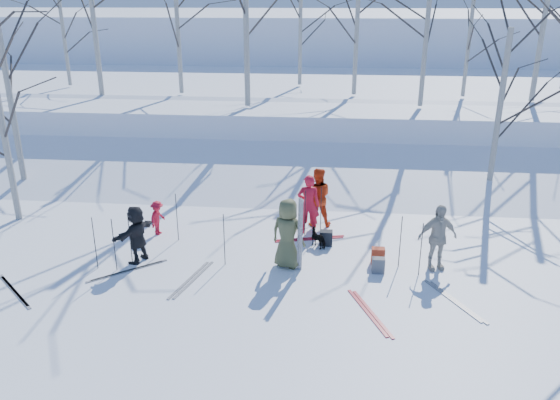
# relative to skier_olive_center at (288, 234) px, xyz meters

# --- Properties ---
(ground) EXTENTS (120.00, 120.00, 0.00)m
(ground) POSITION_rel_skier_olive_center_xyz_m (-0.30, -0.35, -0.87)
(ground) COLOR white
(ground) RESTS_ON ground
(snow_ramp) EXTENTS (70.00, 9.49, 4.12)m
(snow_ramp) POSITION_rel_skier_olive_center_xyz_m (-0.30, 6.65, -0.72)
(snow_ramp) COLOR white
(snow_ramp) RESTS_ON ground
(snow_plateau) EXTENTS (70.00, 18.00, 2.20)m
(snow_plateau) POSITION_rel_skier_olive_center_xyz_m (-0.30, 16.65, 0.13)
(snow_plateau) COLOR white
(snow_plateau) RESTS_ON ground
(far_hill) EXTENTS (90.00, 30.00, 6.00)m
(far_hill) POSITION_rel_skier_olive_center_xyz_m (-0.30, 37.65, 1.13)
(far_hill) COLOR white
(far_hill) RESTS_ON ground
(skier_olive_center) EXTENTS (1.00, 0.83, 1.75)m
(skier_olive_center) POSITION_rel_skier_olive_center_xyz_m (0.00, 0.00, 0.00)
(skier_olive_center) COLOR #4B5030
(skier_olive_center) RESTS_ON ground
(skier_red_north) EXTENTS (0.63, 0.42, 1.71)m
(skier_red_north) POSITION_rel_skier_olive_center_xyz_m (0.40, 2.05, -0.02)
(skier_red_north) COLOR red
(skier_red_north) RESTS_ON ground
(skier_redor_behind) EXTENTS (0.88, 0.71, 1.72)m
(skier_redor_behind) POSITION_rel_skier_olive_center_xyz_m (0.62, 2.65, -0.01)
(skier_redor_behind) COLOR red
(skier_redor_behind) RESTS_ON ground
(skier_red_seated) EXTENTS (0.49, 0.69, 0.97)m
(skier_red_seated) POSITION_rel_skier_olive_center_xyz_m (-3.75, 1.58, -0.39)
(skier_red_seated) COLOR red
(skier_red_seated) RESTS_ON ground
(skier_cream_east) EXTENTS (1.04, 0.63, 1.65)m
(skier_cream_east) POSITION_rel_skier_olive_center_xyz_m (3.57, 0.24, -0.05)
(skier_cream_east) COLOR beige
(skier_cream_east) RESTS_ON ground
(skier_grey_west) EXTENTS (0.92, 1.42, 1.47)m
(skier_grey_west) POSITION_rel_skier_olive_center_xyz_m (-3.73, -0.08, -0.14)
(skier_grey_west) COLOR black
(skier_grey_west) RESTS_ON ground
(dog) EXTENTS (0.61, 0.60, 0.50)m
(dog) POSITION_rel_skier_olive_center_xyz_m (0.73, 1.20, -0.63)
(dog) COLOR black
(dog) RESTS_ON ground
(upright_ski_left) EXTENTS (0.11, 0.17, 1.90)m
(upright_ski_left) POSITION_rel_skier_olive_center_xyz_m (0.29, -0.21, 0.08)
(upright_ski_left) COLOR silver
(upright_ski_left) RESTS_ON ground
(upright_ski_right) EXTENTS (0.10, 0.23, 1.89)m
(upright_ski_right) POSITION_rel_skier_olive_center_xyz_m (0.33, -0.24, 0.08)
(upright_ski_right) COLOR silver
(upright_ski_right) RESTS_ON ground
(ski_pair_a) EXTENTS (1.76, 2.06, 0.02)m
(ski_pair_a) POSITION_rel_skier_olive_center_xyz_m (3.76, -1.30, -0.86)
(ski_pair_a) COLOR silver
(ski_pair_a) RESTS_ON ground
(ski_pair_b) EXTENTS (1.51, 2.04, 0.02)m
(ski_pair_b) POSITION_rel_skier_olive_center_xyz_m (1.89, -1.96, -0.86)
(ski_pair_b) COLOR #A61725
(ski_pair_b) RESTS_ON ground
(ski_pair_c) EXTENTS (1.12, 2.00, 0.02)m
(ski_pair_c) POSITION_rel_skier_olive_center_xyz_m (-2.18, -0.92, -0.86)
(ski_pair_c) COLOR silver
(ski_pair_c) RESTS_ON ground
(ski_pair_d) EXTENTS (2.09, 2.10, 0.02)m
(ski_pair_d) POSITION_rel_skier_olive_center_xyz_m (-6.02, -1.83, -0.86)
(ski_pair_d) COLOR silver
(ski_pair_d) RESTS_ON ground
(ski_pair_e) EXTENTS (1.14, 2.00, 0.02)m
(ski_pair_e) POSITION_rel_skier_olive_center_xyz_m (0.47, 1.64, -0.86)
(ski_pair_e) COLOR #A61725
(ski_pair_e) RESTS_ON ground
(ski_pair_f) EXTENTS (2.07, 2.10, 0.02)m
(ski_pair_f) POSITION_rel_skier_olive_center_xyz_m (-3.83, -0.64, -0.86)
(ski_pair_f) COLOR silver
(ski_pair_f) RESTS_ON ground
(ski_pole_a) EXTENTS (0.02, 0.02, 1.34)m
(ski_pole_a) POSITION_rel_skier_olive_center_xyz_m (0.74, 2.15, -0.20)
(ski_pole_a) COLOR black
(ski_pole_a) RESTS_ON ground
(ski_pole_b) EXTENTS (0.02, 0.02, 1.34)m
(ski_pole_b) POSITION_rel_skier_olive_center_xyz_m (-3.87, -0.19, -0.20)
(ski_pole_b) COLOR black
(ski_pole_b) RESTS_ON ground
(ski_pole_c) EXTENTS (0.02, 0.02, 1.34)m
(ski_pole_c) POSITION_rel_skier_olive_center_xyz_m (-3.09, 1.23, -0.20)
(ski_pole_c) COLOR black
(ski_pole_c) RESTS_ON ground
(ski_pole_d) EXTENTS (0.02, 0.02, 1.34)m
(ski_pole_d) POSITION_rel_skier_olive_center_xyz_m (0.32, 1.84, -0.20)
(ski_pole_d) COLOR black
(ski_pole_d) RESTS_ON ground
(ski_pole_e) EXTENTS (0.02, 0.02, 1.34)m
(ski_pole_e) POSITION_rel_skier_olive_center_xyz_m (-4.61, -0.56, -0.20)
(ski_pole_e) COLOR black
(ski_pole_e) RESTS_ON ground
(ski_pole_f) EXTENTS (0.02, 0.02, 1.34)m
(ski_pole_f) POSITION_rel_skier_olive_center_xyz_m (-1.55, -0.06, -0.20)
(ski_pole_f) COLOR black
(ski_pole_f) RESTS_ON ground
(ski_pole_g) EXTENTS (0.02, 0.02, 1.34)m
(ski_pole_g) POSITION_rel_skier_olive_center_xyz_m (-4.11, -0.61, -0.20)
(ski_pole_g) COLOR black
(ski_pole_g) RESTS_ON ground
(ski_pole_h) EXTENTS (0.02, 0.02, 1.34)m
(ski_pole_h) POSITION_rel_skier_olive_center_xyz_m (2.71, 0.23, -0.20)
(ski_pole_h) COLOR black
(ski_pole_h) RESTS_ON ground
(ski_pole_i) EXTENTS (0.02, 0.02, 1.34)m
(ski_pole_i) POSITION_rel_skier_olive_center_xyz_m (3.15, -0.16, -0.20)
(ski_pole_i) COLOR black
(ski_pole_i) RESTS_ON ground
(backpack_red) EXTENTS (0.32, 0.22, 0.42)m
(backpack_red) POSITION_rel_skier_olive_center_xyz_m (2.21, 0.35, -0.66)
(backpack_red) COLOR #AE331A
(backpack_red) RESTS_ON ground
(backpack_grey) EXTENTS (0.30, 0.20, 0.38)m
(backpack_grey) POSITION_rel_skier_olive_center_xyz_m (2.19, -0.12, -0.68)
(backpack_grey) COLOR #54565C
(backpack_grey) RESTS_ON ground
(backpack_dark) EXTENTS (0.34, 0.24, 0.40)m
(backpack_dark) POSITION_rel_skier_olive_center_xyz_m (0.92, 1.32, -0.67)
(backpack_dark) COLOR black
(backpack_dark) RESTS_ON ground
(birch_plateau_a) EXTENTS (3.44, 3.44, 4.06)m
(birch_plateau_a) POSITION_rel_skier_olive_center_xyz_m (6.53, 12.23, 3.35)
(birch_plateau_a) COLOR silver
(birch_plateau_a) RESTS_ON snow_plateau
(birch_plateau_b) EXTENTS (3.59, 3.59, 4.28)m
(birch_plateau_b) POSITION_rel_skier_olive_center_xyz_m (-11.72, 13.59, 3.46)
(birch_plateau_b) COLOR silver
(birch_plateau_b) RESTS_ON snow_plateau
(birch_plateau_c) EXTENTS (4.82, 4.82, 6.03)m
(birch_plateau_c) POSITION_rel_skier_olive_center_xyz_m (1.87, 12.31, 4.34)
(birch_plateau_c) COLOR silver
(birch_plateau_c) RESTS_ON snow_plateau
(birch_plateau_e) EXTENTS (5.59, 5.59, 7.13)m
(birch_plateau_e) POSITION_rel_skier_olive_center_xyz_m (9.10, 11.37, 4.89)
(birch_plateau_e) COLOR silver
(birch_plateau_e) RESTS_ON snow_plateau
(birch_plateau_f) EXTENTS (4.19, 4.19, 5.13)m
(birch_plateau_f) POSITION_rel_skier_olive_center_xyz_m (-0.67, 14.91, 3.89)
(birch_plateau_f) COLOR silver
(birch_plateau_f) RESTS_ON snow_plateau
(birch_plateau_g) EXTENTS (4.38, 4.38, 5.40)m
(birch_plateau_g) POSITION_rel_skier_olive_center_xyz_m (4.39, 9.82, 4.03)
(birch_plateau_g) COLOR silver
(birch_plateau_g) RESTS_ON snow_plateau
(birch_plateau_h) EXTENTS (5.58, 5.58, 7.11)m
(birch_plateau_h) POSITION_rel_skier_olive_center_xyz_m (-9.05, 11.01, 4.88)
(birch_plateau_h) COLOR silver
(birch_plateau_h) RESTS_ON snow_plateau
(birch_plateau_i) EXTENTS (5.77, 5.77, 7.39)m
(birch_plateau_i) POSITION_rel_skier_olive_center_xyz_m (-2.37, 9.25, 5.02)
(birch_plateau_i) COLOR silver
(birch_plateau_i) RESTS_ON snow_plateau
(birch_plateau_j) EXTENTS (4.39, 4.39, 5.41)m
(birch_plateau_j) POSITION_rel_skier_olive_center_xyz_m (-5.75, 11.91, 4.03)
(birch_plateau_j) COLOR silver
(birch_plateau_j) RESTS_ON snow_plateau
(birch_edge_a) EXTENTS (4.43, 4.43, 5.47)m
(birch_edge_a) POSITION_rel_skier_olive_center_xyz_m (-8.24, 2.25, 1.86)
(birch_edge_a) COLOR silver
(birch_edge_a) RESTS_ON ground
(birch_edge_d) EXTENTS (4.94, 4.94, 6.19)m
(birch_edge_d) POSITION_rel_skier_olive_center_xyz_m (-9.51, 4.90, 2.22)
(birch_edge_d) COLOR silver
(birch_edge_d) RESTS_ON ground
(birch_edge_e) EXTENTS (4.36, 4.36, 5.37)m
(birch_edge_e) POSITION_rel_skier_olive_center_xyz_m (6.20, 5.67, 1.81)
(birch_edge_e) COLOR silver
(birch_edge_e) RESTS_ON ground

